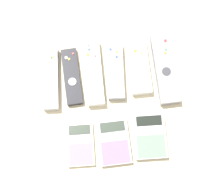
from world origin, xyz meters
name	(u,v)px	position (x,y,z in m)	size (l,w,h in m)	color
ground_plane	(114,114)	(0.00, 0.00, 0.00)	(3.00, 3.00, 0.00)	beige
remote_0	(51,79)	(-0.17, 0.12, 0.01)	(0.05, 0.18, 0.03)	silver
remote_1	(72,77)	(-0.11, 0.12, 0.01)	(0.05, 0.17, 0.02)	black
remote_2	(93,73)	(-0.04, 0.12, 0.01)	(0.05, 0.19, 0.03)	white
remote_3	(116,71)	(0.02, 0.12, 0.01)	(0.06, 0.17, 0.03)	gray
remote_4	(139,67)	(0.09, 0.13, 0.01)	(0.06, 0.16, 0.03)	white
remote_5	(165,68)	(0.16, 0.12, 0.01)	(0.06, 0.21, 0.03)	gray
calculator_0	(80,145)	(-0.10, -0.08, 0.01)	(0.08, 0.12, 0.01)	beige
calculator_1	(114,142)	(-0.01, -0.08, 0.01)	(0.09, 0.12, 0.02)	#B2B2B7
calculator_2	(150,136)	(0.09, -0.07, 0.01)	(0.09, 0.13, 0.02)	#B2B2B7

